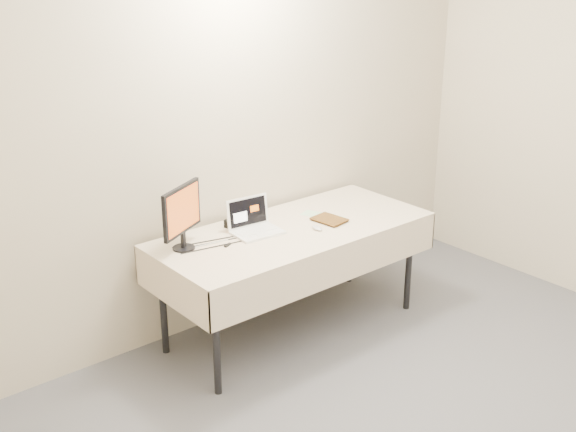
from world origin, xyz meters
TOP-DOWN VIEW (x-y plane):
  - back_wall at (0.00, 2.50)m, footprint 4.00×0.10m
  - table at (0.00, 2.05)m, footprint 1.86×0.81m
  - laptop at (-0.23, 2.17)m, footprint 0.32×0.27m
  - monitor at (-0.72, 2.21)m, footprint 0.35×0.20m
  - book at (0.19, 1.98)m, footprint 0.16×0.04m
  - alarm_clock at (-0.27, 2.33)m, footprint 0.14×0.09m
  - clicker at (0.10, 1.93)m, footprint 0.06×0.10m
  - paper_form at (0.30, 2.09)m, footprint 0.20×0.31m
  - usb_dongle at (-0.49, 2.08)m, footprint 0.06×0.04m

SIDE VIEW (x-z plane):
  - table at x=0.00m, z-range 0.31..1.05m
  - paper_form at x=0.30m, z-range 0.74..0.74m
  - usb_dongle at x=-0.49m, z-range 0.74..0.75m
  - clicker at x=0.10m, z-range 0.74..0.76m
  - alarm_clock at x=-0.27m, z-range 0.74..0.79m
  - laptop at x=-0.23m, z-range 0.68..0.90m
  - book at x=0.19m, z-range 0.74..0.95m
  - monitor at x=-0.72m, z-range 0.77..1.17m
  - back_wall at x=0.00m, z-range 0.00..2.70m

